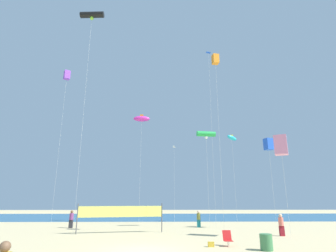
# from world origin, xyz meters

# --- Properties ---
(ground_plane) EXTENTS (120.00, 120.00, 0.00)m
(ground_plane) POSITION_xyz_m (0.00, 0.00, 0.00)
(ground_plane) COLOR #D1BC89
(ocean_band) EXTENTS (120.00, 20.00, 0.01)m
(ocean_band) POSITION_xyz_m (0.00, 30.14, 0.00)
(ocean_band) COLOR #28608C
(ocean_band) RESTS_ON ground
(beachgoer_coral_shirt) EXTENTS (0.37, 0.37, 1.64)m
(beachgoer_coral_shirt) POSITION_xyz_m (10.33, 6.23, 0.87)
(beachgoer_coral_shirt) COLOR maroon
(beachgoer_coral_shirt) RESTS_ON ground
(beachgoer_olive_shirt) EXTENTS (0.37, 0.37, 1.63)m
(beachgoer_olive_shirt) POSITION_xyz_m (4.76, 13.01, 0.87)
(beachgoer_olive_shirt) COLOR #19727A
(beachgoer_olive_shirt) RESTS_ON ground
(beachgoer_plum_shirt) EXTENTS (0.38, 0.38, 1.68)m
(beachgoer_plum_shirt) POSITION_xyz_m (-8.00, 12.65, 0.90)
(beachgoer_plum_shirt) COLOR #2D2D33
(beachgoer_plum_shirt) RESTS_ON ground
(folding_beach_chair) EXTENTS (0.52, 0.65, 0.89)m
(folding_beach_chair) POSITION_xyz_m (5.05, 1.72, 0.47)
(folding_beach_chair) COLOR red
(folding_beach_chair) RESTS_ON ground
(trash_barrel) EXTENTS (0.68, 0.68, 0.87)m
(trash_barrel) POSITION_xyz_m (6.85, 0.19, 0.43)
(trash_barrel) COLOR #3F7F4C
(trash_barrel) RESTS_ON ground
(volleyball_net) EXTENTS (7.05, 1.42, 2.40)m
(volleyball_net) POSITION_xyz_m (-2.46, 8.34, 1.63)
(volleyball_net) COLOR #4C4C51
(volleyball_net) RESTS_ON ground
(beach_handbag) EXTENTS (0.36, 0.18, 0.29)m
(beach_handbag) POSITION_xyz_m (3.97, 1.44, 0.14)
(beach_handbag) COLOR gold
(beach_handbag) RESTS_ON ground
(kite_violet_box) EXTENTS (0.94, 0.94, 18.25)m
(kite_violet_box) POSITION_xyz_m (-10.94, 15.18, 17.67)
(kite_violet_box) COLOR silver
(kite_violet_box) RESTS_ON ground
(kite_black_tube) EXTENTS (2.40, 0.74, 21.19)m
(kite_black_tube) POSITION_xyz_m (-6.20, 7.80, 20.82)
(kite_black_tube) COLOR silver
(kite_black_tube) RESTS_ON ground
(kite_pink_box) EXTENTS (1.26, 1.26, 7.54)m
(kite_pink_box) POSITION_xyz_m (10.22, 4.52, 6.79)
(kite_pink_box) COLOR silver
(kite_pink_box) RESTS_ON ground
(kite_white_diamond) EXTENTS (0.50, 0.51, 9.34)m
(kite_white_diamond) POSITION_xyz_m (2.53, 17.74, 8.75)
(kite_white_diamond) COLOR silver
(kite_white_diamond) RESTS_ON ground
(kite_blue_box) EXTENTS (0.89, 0.89, 8.67)m
(kite_blue_box) POSITION_xyz_m (11.71, 10.56, 8.08)
(kite_blue_box) COLOR silver
(kite_blue_box) RESTS_ON ground
(kite_cyan_inflatable) EXTENTS (1.61, 1.15, 10.78)m
(kite_cyan_inflatable) POSITION_xyz_m (9.93, 17.70, 10.33)
(kite_cyan_inflatable) COLOR silver
(kite_cyan_inflatable) RESTS_ON ground
(kite_green_tube) EXTENTS (2.04, 0.83, 9.74)m
(kite_green_tube) POSITION_xyz_m (5.68, 11.98, 9.43)
(kite_green_tube) COLOR silver
(kite_green_tube) RESTS_ON ground
(kite_orange_box) EXTENTS (0.64, 0.64, 15.52)m
(kite_orange_box) POSITION_xyz_m (5.83, 6.19, 15.02)
(kite_orange_box) COLOR silver
(kite_orange_box) RESTS_ON ground
(kite_magenta_inflatable) EXTENTS (2.16, 0.86, 13.54)m
(kite_magenta_inflatable) POSITION_xyz_m (-1.72, 18.10, 12.95)
(kite_magenta_inflatable) COLOR silver
(kite_magenta_inflatable) RESTS_ON ground
(kite_blue_diamond) EXTENTS (0.79, 0.79, 20.59)m
(kite_blue_diamond) POSITION_xyz_m (6.72, 14.01, 19.78)
(kite_blue_diamond) COLOR silver
(kite_blue_diamond) RESTS_ON ground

